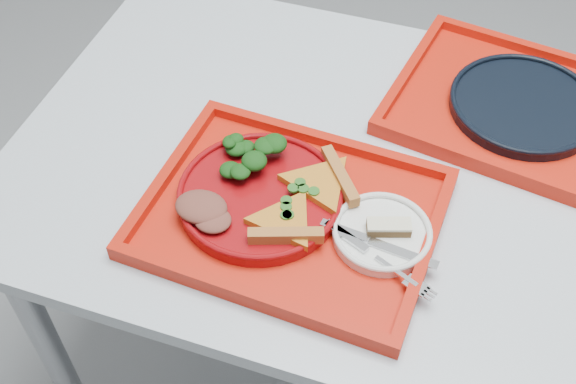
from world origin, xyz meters
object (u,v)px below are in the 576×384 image
object	(u,v)px
tray_main	(291,216)
dessert_bar	(389,227)
dinner_plate	(260,197)
tray_far	(521,112)
navy_plate	(523,106)

from	to	relation	value
tray_main	dessert_bar	bearing A→B (deg)	5.06
tray_main	dinner_plate	size ratio (longest dim) A/B	1.73
tray_main	dessert_bar	xyz separation A→B (m)	(0.15, 0.00, 0.03)
tray_main	tray_far	distance (m)	0.48
tray_main	dessert_bar	distance (m)	0.16
dinner_plate	navy_plate	size ratio (longest dim) A/B	1.00
tray_main	navy_plate	bearing A→B (deg)	52.03
tray_main	tray_far	size ratio (longest dim) A/B	1.00
tray_far	dessert_bar	bearing A→B (deg)	-105.42
tray_main	navy_plate	size ratio (longest dim) A/B	1.73
dinner_plate	navy_plate	world-z (taller)	dinner_plate
tray_main	dessert_bar	world-z (taller)	dessert_bar
dessert_bar	tray_far	bearing A→B (deg)	47.13
navy_plate	tray_main	bearing A→B (deg)	-131.25
dinner_plate	navy_plate	distance (m)	0.51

